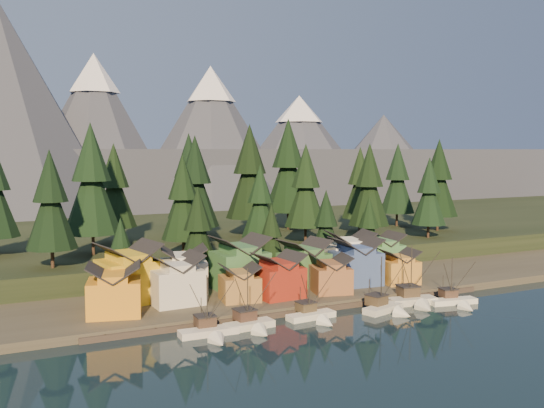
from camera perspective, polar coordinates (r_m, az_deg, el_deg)
name	(u,v)px	position (r m, az deg, el deg)	size (l,w,h in m)	color
ground	(353,336)	(99.77, 7.60, -12.23)	(500.00, 500.00, 0.00)	black
shore_strip	(251,282)	(133.58, -2.01, -7.39)	(400.00, 50.00, 1.50)	#3C372C
hillside	(181,241)	(179.27, -8.53, -3.50)	(420.00, 100.00, 6.00)	black
dock	(303,309)	(113.18, 2.91, -9.83)	(80.00, 4.00, 1.00)	#4E4138
mountain_ridge	(92,158)	(296.83, -16.58, 4.21)	(560.00, 190.00, 90.00)	#484D5C
boat_1	(211,325)	(98.40, -5.80, -11.24)	(9.88, 10.72, 10.82)	beige
boat_2	(252,317)	(101.59, -1.90, -10.54)	(8.88, 9.54, 11.28)	beige
boat_3	(314,309)	(107.48, 4.02, -9.87)	(9.39, 10.11, 10.27)	white
boat_4	(387,301)	(113.61, 10.81, -8.91)	(9.10, 9.72, 11.39)	beige
boat_5	(415,292)	(119.86, 13.33, -8.10)	(9.98, 10.66, 12.64)	beige
boat_6	(456,296)	(122.28, 16.94, -8.28)	(9.94, 10.54, 10.06)	white
house_front_0	(114,288)	(107.66, -14.63, -7.68)	(10.63, 10.28, 8.83)	orange
house_front_1	(176,278)	(113.02, -9.06, -6.86)	(9.28, 8.94, 9.21)	beige
house_front_2	(240,282)	(114.36, -3.06, -7.32)	(7.86, 7.90, 6.75)	olive
house_front_3	(279,274)	(116.58, 0.63, -6.62)	(8.95, 8.59, 8.49)	maroon
house_front_4	(331,273)	(121.30, 5.55, -6.48)	(8.71, 9.13, 7.29)	brown
house_front_5	(356,260)	(128.62, 7.90, -5.25)	(10.00, 9.23, 9.78)	#3A5189
house_front_6	(399,266)	(131.43, 11.90, -5.71)	(8.12, 7.80, 7.11)	#C48632
house_back_0	(129,271)	(115.77, -13.35, -6.17)	(11.73, 11.40, 11.03)	gold
house_back_1	(184,270)	(118.66, -8.32, -6.18)	(10.30, 10.38, 9.61)	beige
house_back_2	(240,261)	(123.28, -3.04, -5.41)	(10.67, 9.89, 10.77)	#3A6C3D
house_back_3	(304,261)	(127.64, 3.02, -5.37)	(10.07, 9.15, 9.44)	#3D6F3C
house_back_4	(350,254)	(134.82, 7.34, -4.65)	(11.19, 10.91, 10.26)	white
house_back_5	(382,252)	(141.70, 10.29, -4.45)	(8.84, 8.93, 9.18)	#468148
tree_hill_2	(51,203)	(128.28, -20.11, 0.05)	(10.25, 10.25, 23.87)	#332319
tree_hill_3	(92,183)	(141.25, -16.62, 1.92)	(12.81, 12.81, 29.85)	#332319
tree_hill_4	(114,189)	(157.56, -14.62, 1.39)	(10.91, 10.91, 25.42)	#332319
tree_hill_5	(183,201)	(135.98, -8.38, 0.32)	(9.77, 9.77, 22.75)	#332319
tree_hill_6	(195,185)	(152.51, -7.23, 1.80)	(11.75, 11.75, 27.38)	#332319
tree_hill_7	(260,204)	(140.74, -1.12, 0.02)	(8.77, 8.77, 20.43)	#332319
tree_hill_8	(250,175)	(165.49, -2.11, 2.74)	(13.20, 13.20, 30.74)	#332319
tree_hill_9	(306,189)	(154.01, 3.19, 1.45)	(10.87, 10.87, 25.32)	#332319
tree_hill_10	(288,169)	(179.59, 1.53, 3.31)	(14.15, 14.15, 32.97)	#332319
tree_hill_11	(369,188)	(158.29, 9.14, 1.52)	(10.93, 10.93, 25.45)	#332319
tree_hill_12	(360,186)	(175.99, 8.27, 1.73)	(10.56, 10.56, 24.59)	#332319
tree_hill_13	(429,194)	(167.88, 14.56, 0.93)	(9.35, 9.35, 21.78)	#332319
tree_hill_14	(397,181)	(191.38, 11.73, 2.14)	(11.06, 11.06, 25.77)	#332319
tree_hill_15	(189,179)	(169.85, -7.80, 2.31)	(12.17, 12.17, 28.34)	#332319
tree_hill_17	(439,181)	(183.11, 15.40, 2.13)	(11.55, 11.55, 26.91)	#332319
tree_shore_0	(121,252)	(123.40, -14.02, -4.36)	(6.43, 6.43, 14.97)	#332319
tree_shore_1	(198,231)	(127.15, -6.97, -2.57)	(8.84, 8.84, 20.59)	#332319
tree_shore_2	(271,237)	(133.92, -0.06, -3.17)	(6.98, 6.98, 16.26)	#332319
tree_shore_3	(326,227)	(140.35, 5.09, -2.17)	(8.18, 8.18, 19.05)	#332319
tree_shore_4	(369,229)	(146.99, 9.10, -2.31)	(7.33, 7.33, 17.07)	#332319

